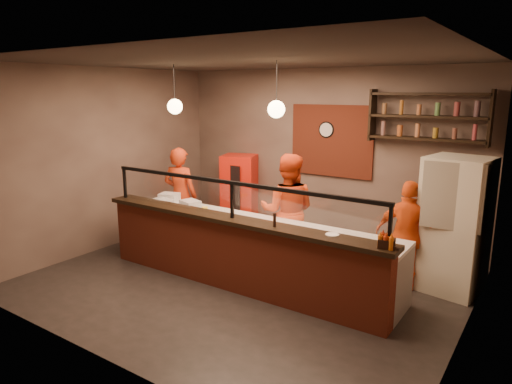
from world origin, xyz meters
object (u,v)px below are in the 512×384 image
Objects in this scene: fridge at (454,225)px; red_cooler at (240,192)px; cook_right at (408,236)px; cook_left at (180,196)px; condiment_caddy at (387,243)px; pizza_dough at (280,228)px; pepper_mill at (275,220)px; cook_mid at (288,211)px; wall_clock at (327,130)px.

red_cooler is at bearing 179.53° from fridge.
cook_right is 3.85m from red_cooler.
condiment_caddy is at bearing 152.18° from cook_left.
pepper_mill is (0.17, -0.44, 0.24)m from pizza_dough.
fridge is 2.57m from pepper_mill.
fridge reaches higher than cook_mid.
cook_mid is 1.17× the size of cook_right.
red_cooler is (-4.25, 0.75, -0.20)m from fridge.
cook_right is at bearing -34.85° from red_cooler.
fridge is (0.55, 0.29, 0.17)m from cook_right.
fridge reaches higher than condiment_caddy.
cook_right is 0.82× the size of fridge.
condiment_caddy is at bearing -93.57° from fridge.
wall_clock is 2.71m from cook_right.
cook_right is at bearing 33.94° from pizza_dough.
pizza_dough is 0.53m from pepper_mill.
cook_mid is (2.26, 0.06, 0.03)m from cook_left.
cook_mid is at bearing 148.68° from condiment_caddy.
wall_clock is 0.19× the size of cook_right.
red_cooler is at bearing 133.65° from pepper_mill.
fridge is (2.50, -1.06, -1.14)m from wall_clock.
wall_clock reaches higher than condiment_caddy.
cook_left is at bearing 164.39° from pizza_dough.
fridge is at bearing 32.39° from pizza_dough.
cook_left is 0.97× the size of cook_mid.
cook_right reaches higher than red_cooler.
condiment_caddy is at bearing -52.95° from wall_clock.
cook_mid is 3.27× the size of pizza_dough.
cook_left is 0.93× the size of fridge.
cook_right is 8.65× the size of pepper_mill.
cook_right is 8.32× the size of condiment_caddy.
wall_clock is 0.53× the size of pizza_dough.
fridge is at bearing -152.91° from cook_right.
cook_mid reaches higher than cook_left.
cook_mid reaches higher than cook_right.
cook_left is at bearing -21.36° from cook_mid.
fridge reaches higher than pepper_mill.
pizza_dough is at bearing 165.66° from condiment_caddy.
red_cooler is 8.39× the size of pepper_mill.
pizza_dough is at bearing -79.28° from wall_clock.
pepper_mill is at bearing -77.55° from wall_clock.
cook_left is at bearing 3.22° from cook_right.
cook_right reaches higher than condiment_caddy.
wall_clock is 0.16× the size of fridge.
pepper_mill is at bearing 89.62° from cook_mid.
fridge is 2.43m from pizza_dough.
wall_clock is 0.17× the size of cook_left.
fridge is (2.39, 0.51, 0.04)m from cook_mid.
cook_mid is at bearing 168.95° from cook_left.
fridge is (4.65, 0.58, 0.06)m from cook_left.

